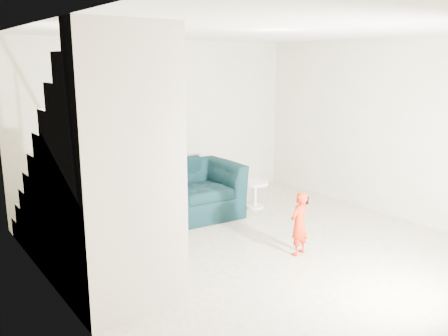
{
  "coord_description": "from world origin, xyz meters",
  "views": [
    {
      "loc": [
        -3.74,
        -4.2,
        2.34
      ],
      "look_at": [
        0.15,
        1.2,
        0.85
      ],
      "focal_mm": 38.0,
      "sensor_mm": 36.0,
      "label": 1
    }
  ],
  "objects": [
    {
      "name": "staircase",
      "position": [
        -2.0,
        0.55,
        0.95
      ],
      "size": [
        1.02,
        3.03,
        3.62
      ],
      "color": "#ADA089",
      "rests_on": "floor"
    },
    {
      "name": "cushion",
      "position": [
        0.1,
        2.15,
        0.65
      ],
      "size": [
        0.45,
        0.22,
        0.45
      ],
      "primitive_type": "cube",
      "rotation": [
        0.21,
        0.0,
        0.0
      ],
      "color": "black",
      "rests_on": "armchair"
    },
    {
      "name": "floor",
      "position": [
        0.0,
        0.0,
        0.0
      ],
      "size": [
        5.5,
        5.5,
        0.0
      ],
      "primitive_type": "plane",
      "color": "gray",
      "rests_on": "ground"
    },
    {
      "name": "ceiling",
      "position": [
        0.0,
        0.0,
        2.7
      ],
      "size": [
        5.5,
        5.5,
        0.0
      ],
      "primitive_type": "plane",
      "rotation": [
        3.14,
        0.0,
        0.0
      ],
      "color": "silver",
      "rests_on": "back_wall"
    },
    {
      "name": "back_wall",
      "position": [
        0.0,
        2.75,
        1.35
      ],
      "size": [
        5.0,
        0.0,
        5.0
      ],
      "primitive_type": "plane",
      "rotation": [
        1.57,
        0.0,
        0.0
      ],
      "color": "#BAB497",
      "rests_on": "floor"
    },
    {
      "name": "armchair",
      "position": [
        0.04,
        1.79,
        0.41
      ],
      "size": [
        1.34,
        1.19,
        0.82
      ],
      "primitive_type": "imported",
      "rotation": [
        0.0,
        0.0,
        -0.08
      ],
      "color": "black",
      "rests_on": "floor"
    },
    {
      "name": "side_table",
      "position": [
        1.05,
        1.58,
        0.29
      ],
      "size": [
        0.43,
        0.43,
        0.43
      ],
      "color": "white",
      "rests_on": "floor"
    },
    {
      "name": "toddler",
      "position": [
        0.24,
        -0.25,
        0.4
      ],
      "size": [
        0.32,
        0.25,
        0.8
      ],
      "primitive_type": "imported",
      "rotation": [
        0.0,
        0.0,
        3.36
      ],
      "color": "#AB1B05",
      "rests_on": "floor"
    },
    {
      "name": "throw",
      "position": [
        -0.54,
        1.69,
        0.51
      ],
      "size": [
        0.05,
        0.52,
        0.58
      ],
      "primitive_type": "cube",
      "color": "black",
      "rests_on": "armchair"
    },
    {
      "name": "phone",
      "position": [
        0.34,
        -0.28,
        0.69
      ],
      "size": [
        0.03,
        0.05,
        0.1
      ],
      "primitive_type": "cube",
      "rotation": [
        0.0,
        0.0,
        -0.21
      ],
      "color": "black",
      "rests_on": "toddler"
    },
    {
      "name": "right_wall",
      "position": [
        2.5,
        0.0,
        1.35
      ],
      "size": [
        0.0,
        5.5,
        5.5
      ],
      "primitive_type": "plane",
      "rotation": [
        1.57,
        0.0,
        -1.57
      ],
      "color": "#BAB497",
      "rests_on": "floor"
    },
    {
      "name": "left_wall",
      "position": [
        -2.5,
        0.0,
        1.35
      ],
      "size": [
        0.0,
        5.5,
        5.5
      ],
      "primitive_type": "plane",
      "rotation": [
        1.57,
        0.0,
        1.57
      ],
      "color": "#BAB497",
      "rests_on": "floor"
    }
  ]
}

